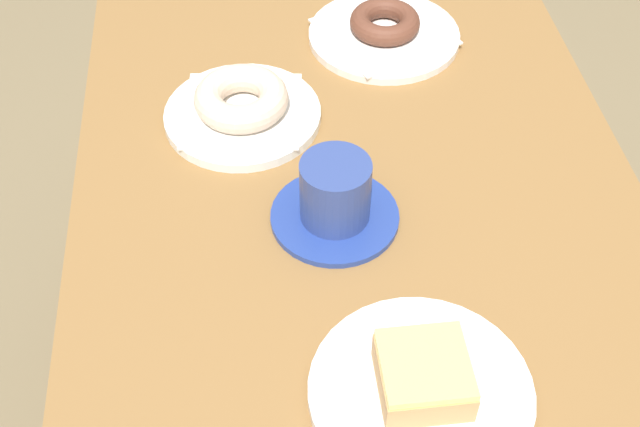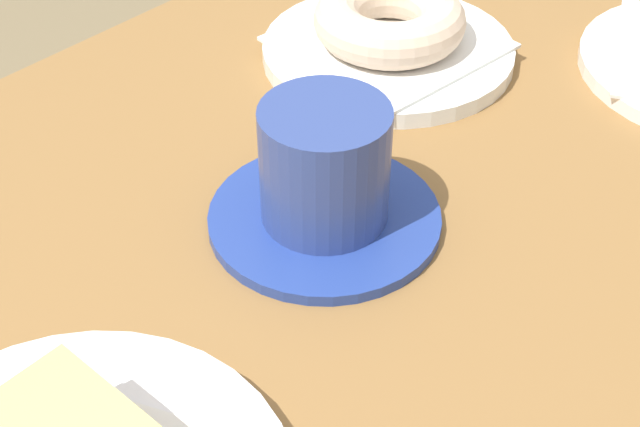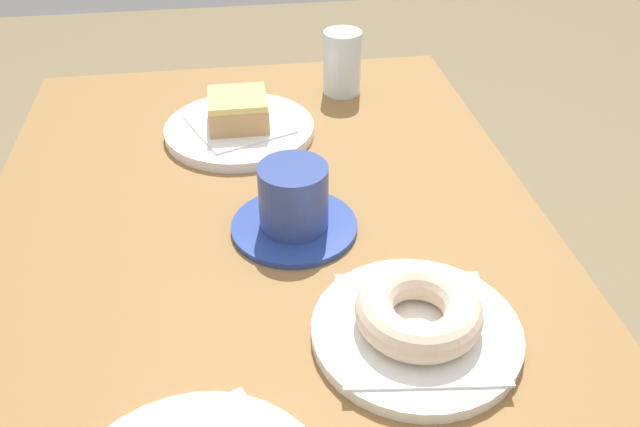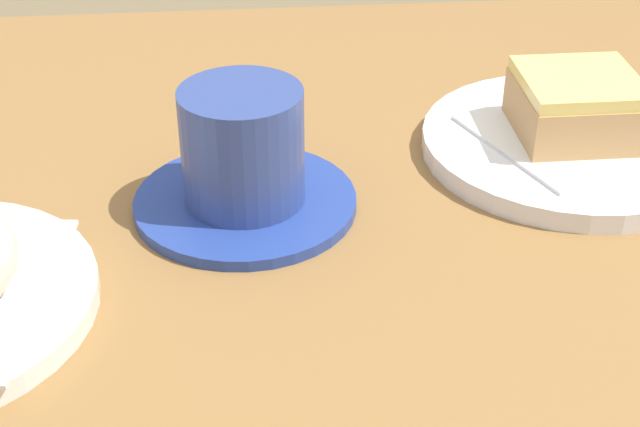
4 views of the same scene
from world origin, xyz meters
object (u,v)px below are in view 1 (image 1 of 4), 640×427
Objects in this scene: donut_sugar_ring at (241,98)px; plate_glazed_square at (420,392)px; donut_glazed_square at (424,374)px; plate_chocolate_ring at (384,36)px; donut_chocolate_ring at (385,22)px; coffee_cup at (335,197)px; plate_sugar_ring at (243,115)px.

donut_sugar_ring reaches higher than plate_glazed_square.
plate_chocolate_ring is at bearing 173.87° from donut_glazed_square.
coffee_cup is at bearing -18.54° from donut_chocolate_ring.
plate_chocolate_ring is 0.61m from plate_glazed_square.
donut_glazed_square is at bearing 19.23° from plate_sugar_ring.
donut_chocolate_ring is 0.68× the size of coffee_cup.
plate_glazed_square is at bearing -6.13° from donut_chocolate_ring.
coffee_cup reaches higher than plate_glazed_square.
plate_chocolate_ring is 0.61m from donut_glazed_square.
donut_sugar_ring is (0.16, -0.22, 0.01)m from donut_chocolate_ring.
plate_glazed_square is 2.60× the size of donut_glazed_square.
plate_sugar_ring is 1.68× the size of donut_sugar_ring.
donut_sugar_ring is 0.56× the size of plate_glazed_square.
donut_sugar_ring is at bearing -53.85° from donut_chocolate_ring.
coffee_cup reaches higher than donut_chocolate_ring.
plate_sugar_ring is at bearing -152.82° from coffee_cup.
donut_chocolate_ring is at bearing 126.15° from plate_sugar_ring.
donut_chocolate_ring reaches higher than plate_sugar_ring.
donut_chocolate_ring is at bearing 126.15° from donut_sugar_ring.
plate_sugar_ring is (0.16, -0.22, -0.02)m from donut_chocolate_ring.
plate_chocolate_ring is 0.27m from plate_sugar_ring.
plate_glazed_square is (0.60, -0.06, -0.02)m from donut_chocolate_ring.
plate_chocolate_ring is 0.38m from coffee_cup.
plate_chocolate_ring is at bearing 161.46° from coffee_cup.
plate_chocolate_ring is at bearing 126.15° from donut_sugar_ring.
donut_glazed_square is at bearing 176.42° from plate_glazed_square.
coffee_cup is at bearing -167.63° from plate_glazed_square.
donut_sugar_ring is at bearing -160.77° from donut_glazed_square.
coffee_cup is (0.19, 0.10, 0.03)m from plate_sugar_ring.
plate_sugar_ring is at bearing -53.85° from plate_chocolate_ring.
donut_sugar_ring is at bearing -160.77° from plate_glazed_square.
donut_glazed_square is at bearing 19.23° from donut_sugar_ring.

